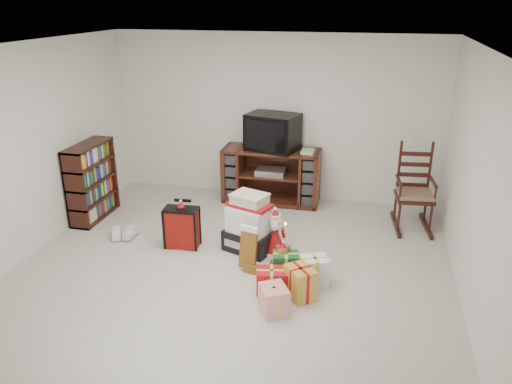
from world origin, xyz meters
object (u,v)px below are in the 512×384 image
at_px(rocking_chair, 414,198).
at_px(teddy_bear, 283,261).
at_px(red_suitcase, 182,227).
at_px(mrs_claus_figurine, 182,228).
at_px(gift_pile, 250,226).
at_px(gift_cluster, 286,279).
at_px(bookshelf, 92,183).
at_px(sneaker_pair, 123,235).
at_px(santa_figurine, 275,236).
at_px(crt_television, 273,132).
at_px(tv_stand, 271,176).

xyz_separation_m(rocking_chair, teddy_bear, (-1.49, -1.69, -0.26)).
bearing_deg(red_suitcase, mrs_claus_figurine, 104.08).
bearing_deg(gift_pile, rocking_chair, 51.18).
xyz_separation_m(teddy_bear, gift_cluster, (0.10, -0.36, -0.01)).
relative_size(bookshelf, gift_pile, 1.49).
xyz_separation_m(gift_pile, sneaker_pair, (-1.69, -0.09, -0.27)).
bearing_deg(santa_figurine, rocking_chair, 36.76).
relative_size(santa_figurine, crt_television, 0.72).
distance_m(gift_pile, gift_cluster, 1.04).
bearing_deg(santa_figurine, red_suitcase, -175.15).
height_order(red_suitcase, teddy_bear, red_suitcase).
bearing_deg(sneaker_pair, rocking_chair, 2.88).
xyz_separation_m(tv_stand, gift_cluster, (0.68, -2.45, -0.28)).
height_order(gift_pile, crt_television, crt_television).
height_order(mrs_claus_figurine, sneaker_pair, mrs_claus_figurine).
xyz_separation_m(tv_stand, crt_television, (0.02, -0.00, 0.69)).
xyz_separation_m(red_suitcase, teddy_bear, (1.36, -0.34, -0.11)).
xyz_separation_m(tv_stand, mrs_claus_figurine, (-0.79, -1.70, -0.19)).
bearing_deg(rocking_chair, santa_figurine, -149.83).
xyz_separation_m(gift_pile, teddy_bear, (0.51, -0.46, -0.17)).
height_order(santa_figurine, gift_cluster, santa_figurine).
bearing_deg(gift_cluster, mrs_claus_figurine, 152.98).
distance_m(rocking_chair, teddy_bear, 2.26).
xyz_separation_m(tv_stand, rocking_chair, (2.07, -0.40, -0.01)).
bearing_deg(red_suitcase, gift_cluster, -30.37).
bearing_deg(mrs_claus_figurine, bookshelf, 161.22).
height_order(rocking_chair, gift_pile, rocking_chair).
bearing_deg(bookshelf, gift_cluster, -22.92).
relative_size(red_suitcase, gift_cluster, 0.66).
height_order(teddy_bear, sneaker_pair, teddy_bear).
bearing_deg(tv_stand, gift_pile, -88.04).
bearing_deg(bookshelf, rocking_chair, 9.99).
relative_size(bookshelf, santa_figurine, 1.81).
height_order(tv_stand, rocking_chair, rocking_chair).
distance_m(santa_figurine, mrs_claus_figurine, 1.19).
bearing_deg(bookshelf, red_suitcase, -20.16).
bearing_deg(rocking_chair, tv_stand, 162.45).
bearing_deg(crt_television, teddy_bear, -60.70).
distance_m(bookshelf, sneaker_pair, 1.01).
bearing_deg(red_suitcase, teddy_bear, -18.63).
relative_size(teddy_bear, mrs_claus_figurine, 0.58).
bearing_deg(teddy_bear, red_suitcase, 165.97).
height_order(rocking_chair, teddy_bear, rocking_chair).
relative_size(gift_pile, santa_figurine, 1.21).
relative_size(bookshelf, crt_television, 1.30).
xyz_separation_m(mrs_claus_figurine, gift_cluster, (1.47, -0.75, -0.09)).
bearing_deg(santa_figurine, tv_stand, 103.64).
bearing_deg(red_suitcase, santa_figurine, 0.24).
bearing_deg(teddy_bear, gift_pile, 137.66).
bearing_deg(rocking_chair, bookshelf, -176.59).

